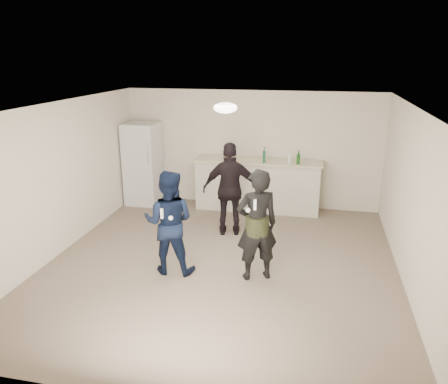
% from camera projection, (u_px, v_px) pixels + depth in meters
% --- Properties ---
extents(floor, '(6.00, 6.00, 0.00)m').
position_uv_depth(floor, '(221.00, 264.00, 7.03)').
color(floor, '#6B5B4C').
rests_on(floor, ground).
extents(ceiling, '(6.00, 6.00, 0.00)m').
position_uv_depth(ceiling, '(221.00, 107.00, 6.26)').
color(ceiling, silver).
rests_on(ceiling, wall_back).
extents(wall_back, '(6.00, 0.00, 6.00)m').
position_uv_depth(wall_back, '(251.00, 149.00, 9.44)').
color(wall_back, beige).
rests_on(wall_back, floor).
extents(wall_front, '(6.00, 0.00, 6.00)m').
position_uv_depth(wall_front, '(148.00, 289.00, 3.85)').
color(wall_front, beige).
rests_on(wall_front, floor).
extents(wall_left, '(0.00, 6.00, 6.00)m').
position_uv_depth(wall_left, '(59.00, 179.00, 7.20)').
color(wall_left, beige).
rests_on(wall_left, floor).
extents(wall_right, '(0.00, 6.00, 6.00)m').
position_uv_depth(wall_right, '(413.00, 202.00, 6.09)').
color(wall_right, beige).
rests_on(wall_right, floor).
extents(counter, '(2.60, 0.56, 1.05)m').
position_uv_depth(counter, '(258.00, 186.00, 9.31)').
color(counter, beige).
rests_on(counter, floor).
extents(counter_top, '(2.68, 0.64, 0.04)m').
position_uv_depth(counter_top, '(258.00, 161.00, 9.15)').
color(counter_top, beige).
rests_on(counter_top, counter).
extents(fridge, '(0.70, 0.70, 1.80)m').
position_uv_depth(fridge, '(143.00, 164.00, 9.65)').
color(fridge, silver).
rests_on(fridge, floor).
extents(fridge_handle, '(0.02, 0.02, 0.60)m').
position_uv_depth(fridge_handle, '(148.00, 150.00, 9.12)').
color(fridge_handle, silver).
rests_on(fridge_handle, fridge).
extents(ceiling_dome, '(0.36, 0.36, 0.16)m').
position_uv_depth(ceiling_dome, '(225.00, 108.00, 6.56)').
color(ceiling_dome, white).
rests_on(ceiling_dome, ceiling).
extents(shaker, '(0.08, 0.08, 0.17)m').
position_uv_depth(shaker, '(227.00, 154.00, 9.34)').
color(shaker, '#ACADB1').
rests_on(shaker, counter_top).
extents(man, '(0.82, 0.66, 1.61)m').
position_uv_depth(man, '(169.00, 222.00, 6.56)').
color(man, '#0F1E41').
rests_on(man, floor).
extents(woman, '(0.73, 0.63, 1.69)m').
position_uv_depth(woman, '(257.00, 225.00, 6.34)').
color(woman, black).
rests_on(woman, floor).
extents(camo_shorts, '(0.34, 0.34, 0.28)m').
position_uv_depth(camo_shorts, '(257.00, 225.00, 6.34)').
color(camo_shorts, '#2C3518').
rests_on(camo_shorts, woman).
extents(spectator, '(1.08, 0.61, 1.73)m').
position_uv_depth(spectator, '(231.00, 189.00, 7.95)').
color(spectator, black).
rests_on(spectator, floor).
extents(remote_man, '(0.04, 0.04, 0.15)m').
position_uv_depth(remote_man, '(162.00, 213.00, 6.23)').
color(remote_man, white).
rests_on(remote_man, man).
extents(nunchuk_man, '(0.07, 0.07, 0.07)m').
position_uv_depth(nunchuk_man, '(171.00, 218.00, 6.25)').
color(nunchuk_man, white).
rests_on(nunchuk_man, man).
extents(remote_woman, '(0.04, 0.04, 0.15)m').
position_uv_depth(remote_woman, '(255.00, 205.00, 5.99)').
color(remote_woman, silver).
rests_on(remote_woman, woman).
extents(nunchuk_woman, '(0.07, 0.07, 0.07)m').
position_uv_depth(nunchuk_woman, '(248.00, 210.00, 6.07)').
color(nunchuk_woman, silver).
rests_on(nunchuk_woman, woman).
extents(bottle_cluster, '(1.56, 0.23, 0.24)m').
position_uv_depth(bottle_cluster, '(268.00, 157.00, 8.97)').
color(bottle_cluster, '#944D15').
rests_on(bottle_cluster, counter_top).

